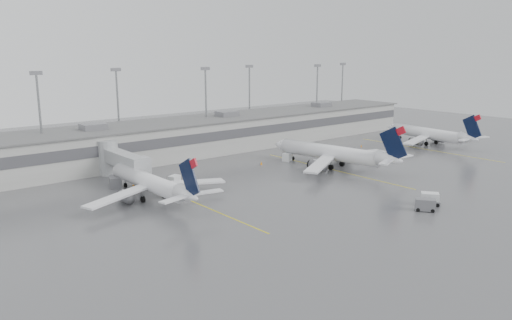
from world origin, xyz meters
TOP-DOWN VIEW (x-y plane):
  - ground at (0.00, 0.00)m, footprint 260.00×260.00m
  - terminal at (-0.01, 57.98)m, footprint 152.00×17.00m
  - light_masts at (0.00, 63.75)m, footprint 142.40×8.00m
  - jet_bridge_right at (-20.50, 45.72)m, footprint 4.00×17.20m
  - stand_markings at (-0.00, 24.00)m, footprint 105.25×40.00m
  - jet_mid_left at (-22.10, 28.76)m, footprint 25.82×28.93m
  - jet_mid_right at (19.11, 24.95)m, footprint 28.60×32.31m
  - jet_far_right at (59.18, 26.97)m, footprint 26.17×29.49m
  - baggage_tug at (11.16, -2.65)m, footprint 3.45×3.71m
  - baggage_cart at (7.96, -3.85)m, footprint 3.18×3.45m
  - gse_uld_b at (-13.98, 35.32)m, footprint 2.61×2.22m
  - gse_uld_c at (16.26, 36.41)m, footprint 2.97×2.47m
  - gse_loader at (-23.64, 39.93)m, footprint 2.98×3.72m
  - cone_b at (-20.61, 38.86)m, footprint 0.39×0.39m
  - cone_c at (9.00, 37.18)m, footprint 0.47×0.47m
  - cone_d at (42.42, 36.47)m, footprint 0.38×0.38m

SIDE VIEW (x-z plane):
  - ground at x=0.00m, z-range 0.00..0.00m
  - stand_markings at x=0.00m, z-range 0.00..0.01m
  - cone_d at x=42.42m, z-range 0.00..0.61m
  - cone_b at x=-20.61m, z-range 0.00..0.63m
  - cone_c at x=9.00m, z-range 0.00..0.74m
  - gse_uld_b at x=-13.98m, z-range 0.00..1.56m
  - baggage_tug at x=11.16m, z-range -0.23..1.82m
  - gse_uld_c at x=16.26m, z-range 0.00..1.80m
  - gse_loader at x=-23.64m, z-range 0.00..2.02m
  - baggage_cart at x=7.96m, z-range 0.04..1.98m
  - jet_mid_left at x=-22.10m, z-range -1.77..7.59m
  - jet_far_right at x=59.18m, z-range -1.81..7.74m
  - jet_mid_right at x=19.11m, z-range -1.99..8.52m
  - jet_bridge_right at x=-20.50m, z-range 0.37..7.37m
  - terminal at x=-0.01m, z-range -0.55..8.90m
  - light_masts at x=0.00m, z-range 1.73..22.33m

